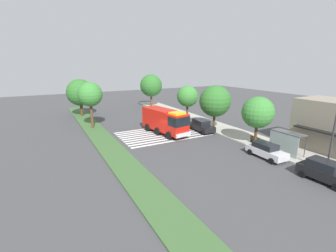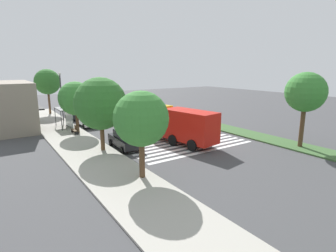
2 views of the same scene
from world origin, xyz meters
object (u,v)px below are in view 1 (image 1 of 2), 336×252
object	(u,v)px
street_lamp	(334,131)
median_tree_far_west	(80,93)
parked_car_west	(202,126)
sidewalk_tree_center	(215,101)
bench_near_shelter	(256,140)
sidewalk_tree_west	(187,96)
parked_car_east	(325,171)
median_tree_west	(90,95)
bus_stop_shelter	(286,139)
sidewalk_tree_east	(258,113)
fire_truck	(166,120)
sidewalk_tree_far_west	(151,86)
parked_car_mid	(266,150)

from	to	relation	value
street_lamp	median_tree_far_west	world-z (taller)	median_tree_far_west
parked_car_west	sidewalk_tree_center	size ratio (longest dim) A/B	0.70
bench_near_shelter	sidewalk_tree_west	bearing A→B (deg)	-178.74
parked_car_east	median_tree_west	bearing A→B (deg)	-154.19
sidewalk_tree_center	sidewalk_tree_west	bearing A→B (deg)	180.00
parked_car_east	bus_stop_shelter	bearing A→B (deg)	154.42
sidewalk_tree_east	median_tree_west	bearing A→B (deg)	-137.22
parked_car_west	sidewalk_tree_east	distance (m)	9.15
bench_near_shelter	median_tree_west	bearing A→B (deg)	-136.38
parked_car_east	median_tree_west	world-z (taller)	median_tree_west
bench_near_shelter	sidewalk_tree_west	size ratio (longest dim) A/B	0.26
sidewalk_tree_east	median_tree_far_west	distance (m)	32.34
bus_stop_shelter	sidewalk_tree_west	world-z (taller)	sidewalk_tree_west
fire_truck	sidewalk_tree_center	xyz separation A→B (m)	(1.51, 7.62, 2.44)
fire_truck	sidewalk_tree_far_west	size ratio (longest dim) A/B	1.17
median_tree_far_west	sidewalk_tree_west	bearing A→B (deg)	53.22
street_lamp	sidewalk_tree_center	xyz separation A→B (m)	(-16.86, 0.40, 0.32)
parked_car_mid	sidewalk_tree_west	distance (m)	19.57
parked_car_east	bus_stop_shelter	size ratio (longest dim) A/B	1.22
parked_car_mid	bench_near_shelter	xyz separation A→B (m)	(-3.61, 2.54, -0.25)
bus_stop_shelter	median_tree_west	bearing A→B (deg)	-142.23
parked_car_mid	bench_near_shelter	bearing A→B (deg)	146.18
bus_stop_shelter	sidewalk_tree_far_west	size ratio (longest dim) A/B	0.47
parked_car_mid	median_tree_far_west	bearing A→B (deg)	-154.40
parked_car_east	sidewalk_tree_far_west	size ratio (longest dim) A/B	0.58
parked_car_west	street_lamp	size ratio (longest dim) A/B	0.68
fire_truck	bus_stop_shelter	bearing A→B (deg)	21.01
sidewalk_tree_west	sidewalk_tree_east	size ratio (longest dim) A/B	1.01
street_lamp	sidewalk_tree_west	world-z (taller)	street_lamp
bus_stop_shelter	parked_car_east	bearing A→B (deg)	-23.90
fire_truck	sidewalk_tree_east	xyz separation A→B (m)	(9.59, 7.62, 2.14)
median_tree_west	median_tree_far_west	bearing A→B (deg)	180.00
bus_stop_shelter	median_tree_west	size ratio (longest dim) A/B	0.49
sidewalk_tree_center	median_tree_far_west	distance (m)	25.69
sidewalk_tree_far_west	sidewalk_tree_east	world-z (taller)	sidewalk_tree_far_west
median_tree_far_west	parked_car_west	bearing A→B (deg)	35.77
bench_near_shelter	street_lamp	size ratio (longest dim) A/B	0.23
sidewalk_tree_far_west	median_tree_far_west	xyz separation A→B (m)	(3.43, -16.34, -0.35)
parked_car_mid	parked_car_east	xyz separation A→B (m)	(6.08, -0.00, 0.10)
parked_car_west	sidewalk_tree_east	size ratio (longest dim) A/B	0.78
parked_car_west	bench_near_shelter	bearing A→B (deg)	20.22
parked_car_west	parked_car_east	size ratio (longest dim) A/B	1.10
parked_car_mid	sidewalk_tree_west	size ratio (longest dim) A/B	0.73
parked_car_east	sidewalk_tree_east	distance (m)	10.30
parked_car_mid	median_tree_west	world-z (taller)	median_tree_west
sidewalk_tree_east	parked_car_east	bearing A→B (deg)	-13.00
sidewalk_tree_far_west	sidewalk_tree_east	distance (m)	31.35
median_tree_far_west	sidewalk_tree_center	bearing A→B (deg)	39.50
street_lamp	sidewalk_tree_center	distance (m)	16.87
parked_car_mid	sidewalk_tree_east	size ratio (longest dim) A/B	0.74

